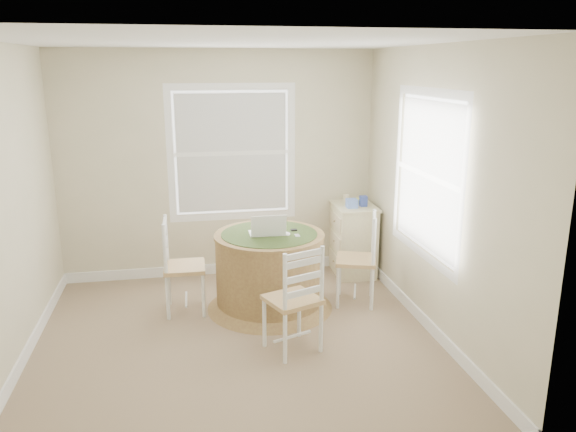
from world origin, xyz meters
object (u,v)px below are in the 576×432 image
object	(u,v)px
round_table	(270,268)
chair_left	(185,267)
chair_near	(292,299)
corner_chest	(353,239)
chair_right	(356,259)
laptop	(267,232)

from	to	relation	value
round_table	chair_left	xyz separation A→B (m)	(-0.85, 0.07, 0.04)
chair_near	corner_chest	bearing A→B (deg)	-143.49
chair_near	chair_right	bearing A→B (deg)	-155.38
chair_left	laptop	bearing A→B (deg)	-96.11
round_table	chair_left	world-z (taller)	chair_left
chair_near	chair_right	distance (m)	1.22
chair_right	corner_chest	bearing A→B (deg)	-176.61
round_table	chair_right	distance (m)	0.90
round_table	chair_right	bearing A→B (deg)	-2.56
chair_right	laptop	size ratio (longest dim) A/B	2.73
chair_left	corner_chest	bearing A→B (deg)	-69.01
chair_left	laptop	size ratio (longest dim) A/B	2.73
chair_left	chair_right	size ratio (longest dim) A/B	1.00
chair_left	laptop	xyz separation A→B (m)	(0.82, -0.10, 0.35)
chair_left	laptop	distance (m)	0.90
chair_near	laptop	xyz separation A→B (m)	(-0.08, 0.89, 0.35)
chair_near	round_table	bearing A→B (deg)	-107.91
round_table	chair_left	distance (m)	0.85
round_table	chair_right	world-z (taller)	chair_right
laptop	corner_chest	distance (m)	1.47
round_table	chair_near	distance (m)	0.92
chair_near	chair_left	bearing A→B (deg)	-69.02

